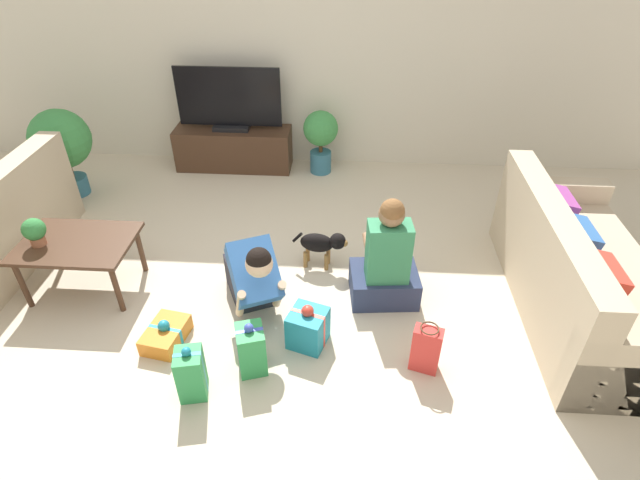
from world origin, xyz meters
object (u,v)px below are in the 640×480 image
at_px(person_sitting, 386,265).
at_px(gift_box_d, 191,373).
at_px(tv, 229,102).
at_px(dog, 322,243).
at_px(gift_box_b, 166,334).
at_px(gift_box_a, 251,349).
at_px(potted_plant_back_right, 321,135).
at_px(sofa_right, 578,276).
at_px(tabletop_plant, 34,231).
at_px(person_kneeling, 252,275).
at_px(potted_plant_corner_left, 61,142).
at_px(tv_console, 234,148).
at_px(gift_bag_a, 426,349).
at_px(coffee_table, 78,247).
at_px(gift_box_c, 308,327).

distance_m(person_sitting, gift_box_d, 1.61).
bearing_deg(gift_box_d, person_sitting, 38.65).
distance_m(tv, dog, 2.20).
distance_m(tv, gift_box_b, 2.85).
height_order(gift_box_a, gift_box_b, gift_box_a).
bearing_deg(gift_box_d, tv, 96.97).
distance_m(potted_plant_back_right, gift_box_a, 2.93).
relative_size(gift_box_a, gift_box_d, 0.98).
distance_m(sofa_right, tabletop_plant, 4.09).
distance_m(potted_plant_back_right, gift_box_b, 2.89).
relative_size(person_kneeling, person_sitting, 0.86).
relative_size(potted_plant_corner_left, person_kneeling, 1.16).
xyz_separation_m(gift_box_b, gift_box_d, (0.32, -0.43, 0.11)).
height_order(tv_console, gift_bag_a, tv_console).
relative_size(tv, potted_plant_back_right, 1.59).
height_order(coffee_table, gift_box_d, coffee_table).
distance_m(coffee_table, tv, 2.37).
bearing_deg(gift_box_b, sofa_right, 10.71).
bearing_deg(gift_box_c, person_kneeling, 143.18).
bearing_deg(tv_console, tabletop_plant, -113.79).
xyz_separation_m(sofa_right, person_sitting, (-1.43, 0.01, 0.03)).
bearing_deg(person_sitting, gift_box_c, 37.27).
height_order(sofa_right, person_kneeling, sofa_right).
bearing_deg(gift_box_c, gift_bag_a, -12.80).
bearing_deg(person_sitting, tabletop_plant, -3.67).
bearing_deg(person_sitting, tv_console, -58.60).
xyz_separation_m(tv, gift_box_b, (0.07, -2.76, -0.71)).
bearing_deg(gift_box_b, person_sitting, 20.14).
height_order(tv_console, gift_box_c, tv_console).
bearing_deg(dog, potted_plant_corner_left, 76.00).
relative_size(coffee_table, gift_box_d, 2.07).
xyz_separation_m(gift_box_c, gift_box_d, (-0.70, -0.49, 0.04)).
bearing_deg(person_sitting, coffee_table, -4.78).
distance_m(person_kneeling, gift_box_d, 0.87).
distance_m(gift_box_d, gift_bag_a, 1.53).
bearing_deg(person_sitting, gift_box_d, 33.08).
bearing_deg(gift_box_c, person_sitting, 42.84).
height_order(sofa_right, gift_box_a, sofa_right).
relative_size(potted_plant_corner_left, potted_plant_back_right, 1.28).
height_order(potted_plant_back_right, gift_bag_a, potted_plant_back_right).
bearing_deg(tv_console, person_sitting, -53.04).
bearing_deg(person_sitting, potted_plant_corner_left, -29.90).
bearing_deg(gift_bag_a, gift_box_b, 176.19).
bearing_deg(coffee_table, tv, 71.42).
bearing_deg(tv_console, gift_box_d, -83.03).
distance_m(sofa_right, gift_box_b, 3.07).
distance_m(potted_plant_back_right, tabletop_plant, 2.99).
bearing_deg(potted_plant_back_right, gift_box_c, -88.17).
height_order(sofa_right, potted_plant_corner_left, potted_plant_corner_left).
distance_m(tv, gift_box_c, 2.98).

